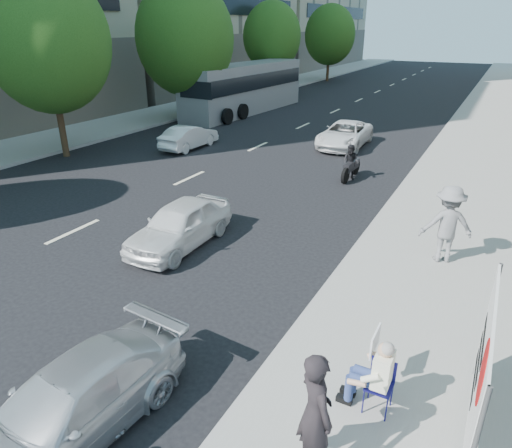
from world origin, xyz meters
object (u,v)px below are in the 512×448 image
Objects in this scene: jogger at (447,224)px; pedestrian_woman at (315,412)px; parked_sedan at (71,404)px; white_sedan_near at (180,224)px; seated_protester at (374,370)px; white_sedan_far at (345,134)px; bus at (245,88)px; protest_banner at (481,370)px; white_sedan_mid at (189,137)px; motorcycle at (351,164)px.

jogger is 7.24m from pedestrian_woman.
white_sedan_near reaches higher than parked_sedan.
parked_sedan is at bearing -146.77° from seated_protester.
white_sedan_far is (-6.25, 11.03, -0.54)m from jogger.
protest_banner is at bearing -50.73° from bus.
parked_sedan is at bearing -67.98° from white_sedan_near.
seated_protester reaches higher than white_sedan_far.
white_sedan_mid is (-12.36, 14.20, -0.50)m from pedestrian_woman.
bus reaches higher than white_sedan_near.
white_sedan_mid is 8.83m from motorcycle.
white_sedan_near is (-2.55, 6.08, 0.06)m from parked_sedan.
parked_sedan is at bearing -62.53° from bus.
pedestrian_woman is 0.53× the size of white_sedan_mid.
seated_protester is at bearing 64.86° from jogger.
bus is at bearing 143.28° from white_sedan_far.
bus is at bearing -74.55° from white_sedan_mid.
white_sedan_far reaches higher than white_sedan_mid.
seated_protester is 5.80m from jogger.
bus reaches higher than jogger.
pedestrian_woman is at bearing -71.13° from motorcycle.
jogger is at bearing -44.77° from bus.
pedestrian_woman is 2.39m from protest_banner.
white_sedan_far is 5.47m from motorcycle.
parked_sedan is 1.12× the size of white_sedan_mid.
jogger reaches higher than seated_protester.
motorcycle reaches higher than white_sedan_far.
white_sedan_near is (-6.71, -2.24, -0.53)m from jogger.
protest_banner is (1.84, 1.49, 0.32)m from pedestrian_woman.
jogger is 1.09× the size of pedestrian_woman.
bus is at bearing 119.14° from parked_sedan.
jogger is at bearing -62.78° from white_sedan_far.
bus reaches higher than motorcycle.
protest_banner is at bearing -24.63° from white_sedan_near.
jogger is 14.84m from white_sedan_mid.
white_sedan_far is (-7.37, 16.75, -0.77)m from protest_banner.
seated_protester reaches higher than motorcycle.
protest_banner is 8.60m from white_sedan_near.
pedestrian_woman reaches higher than white_sedan_near.
bus reaches higher than seated_protester.
pedestrian_woman is 29.00m from bus.
pedestrian_woman is 0.50× the size of white_sedan_near.
seated_protester is at bearing -65.21° from pedestrian_woman.
protest_banner reaches higher than pedestrian_woman.
motorcycle is at bearing 174.07° from white_sedan_mid.
jogger reaches higher than white_sedan_far.
protest_banner is at bearing 3.02° from seated_protester.
parked_sedan is at bearing 41.16° from jogger.
seated_protester is 1.51m from protest_banner.
pedestrian_woman is at bearing 62.01° from jogger.
protest_banner is 0.82× the size of white_sedan_near.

